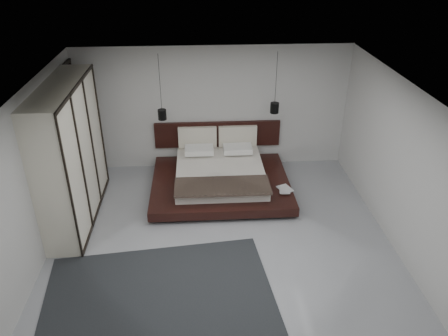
{
  "coord_description": "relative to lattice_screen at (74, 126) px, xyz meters",
  "views": [
    {
      "loc": [
        -0.36,
        -6.2,
        4.87
      ],
      "look_at": [
        0.12,
        1.2,
        0.86
      ],
      "focal_mm": 35.0,
      "sensor_mm": 36.0,
      "label": 1
    }
  ],
  "objects": [
    {
      "name": "floor",
      "position": [
        2.95,
        -2.45,
        -1.3
      ],
      "size": [
        6.0,
        6.0,
        0.0
      ],
      "primitive_type": "plane",
      "color": "#96999E",
      "rests_on": "ground"
    },
    {
      "name": "wall_back",
      "position": [
        2.95,
        0.55,
        0.1
      ],
      "size": [
        6.0,
        0.0,
        6.0
      ],
      "primitive_type": "plane",
      "rotation": [
        1.57,
        0.0,
        0.0
      ],
      "color": "#BBBBB9",
      "rests_on": "floor"
    },
    {
      "name": "wardrobe",
      "position": [
        0.25,
        -1.39,
        0.01
      ],
      "size": [
        0.63,
        2.66,
        2.61
      ],
      "color": "silver",
      "rests_on": "floor"
    },
    {
      "name": "lattice_screen",
      "position": [
        0.0,
        0.0,
        0.0
      ],
      "size": [
        0.05,
        0.9,
        2.6
      ],
      "primitive_type": "cube",
      "color": "black",
      "rests_on": "floor"
    },
    {
      "name": "pendant_right",
      "position": [
        4.21,
        -0.09,
        0.33
      ],
      "size": [
        0.18,
        0.18,
        1.29
      ],
      "color": "black",
      "rests_on": "ceiling"
    },
    {
      "name": "ceiling",
      "position": [
        2.95,
        -2.45,
        1.5
      ],
      "size": [
        6.0,
        6.0,
        0.0
      ],
      "primitive_type": "plane",
      "rotation": [
        3.14,
        0.0,
        0.0
      ],
      "color": "white",
      "rests_on": "wall_back"
    },
    {
      "name": "wall_left",
      "position": [
        -0.05,
        -2.45,
        0.1
      ],
      "size": [
        0.0,
        6.0,
        6.0
      ],
      "primitive_type": "plane",
      "rotation": [
        1.57,
        0.0,
        1.57
      ],
      "color": "#BBBBB9",
      "rests_on": "floor"
    },
    {
      "name": "pendant_left",
      "position": [
        1.85,
        -0.09,
        0.24
      ],
      "size": [
        0.18,
        0.18,
        1.38
      ],
      "color": "black",
      "rests_on": "ceiling"
    },
    {
      "name": "bed",
      "position": [
        3.03,
        -0.55,
        -1.01
      ],
      "size": [
        2.86,
        2.43,
        1.09
      ],
      "color": "black",
      "rests_on": "floor"
    },
    {
      "name": "wall_right",
      "position": [
        5.95,
        -2.45,
        0.1
      ],
      "size": [
        0.0,
        6.0,
        6.0
      ],
      "primitive_type": "plane",
      "rotation": [
        1.57,
        0.0,
        -1.57
      ],
      "color": "#BBBBB9",
      "rests_on": "floor"
    },
    {
      "name": "book_lower",
      "position": [
        4.21,
        -1.21,
        -1.02
      ],
      "size": [
        0.34,
        0.39,
        0.03
      ],
      "primitive_type": "imported",
      "rotation": [
        0.0,
        0.0,
        0.39
      ],
      "color": "#99724C",
      "rests_on": "bed"
    },
    {
      "name": "rug",
      "position": [
        1.94,
        -3.79,
        -1.29
      ],
      "size": [
        3.67,
        2.79,
        0.01
      ],
      "primitive_type": "cube",
      "rotation": [
        0.0,
        0.0,
        0.1
      ],
      "color": "black",
      "rests_on": "floor"
    },
    {
      "name": "book_upper",
      "position": [
        4.18,
        -1.24,
        -0.99
      ],
      "size": [
        0.25,
        0.31,
        0.02
      ],
      "primitive_type": "imported",
      "rotation": [
        0.0,
        0.0,
        -0.13
      ],
      "color": "#99724C",
      "rests_on": "book_lower"
    },
    {
      "name": "wall_front",
      "position": [
        2.95,
        -5.45,
        0.1
      ],
      "size": [
        6.0,
        0.0,
        6.0
      ],
      "primitive_type": "plane",
      "rotation": [
        -1.57,
        0.0,
        0.0
      ],
      "color": "#BBBBB9",
      "rests_on": "floor"
    }
  ]
}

